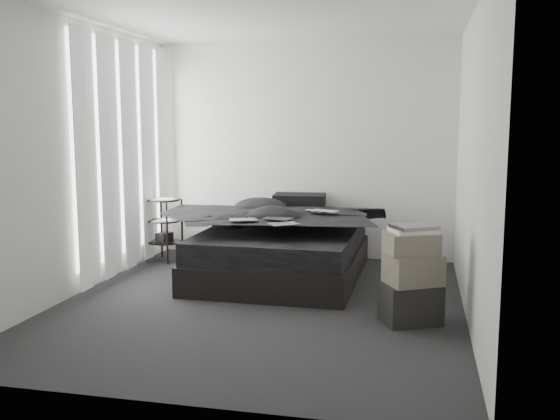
% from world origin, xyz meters
% --- Properties ---
extents(floor, '(3.60, 4.20, 0.01)m').
position_xyz_m(floor, '(0.00, 0.00, 0.00)').
color(floor, '#29292B').
rests_on(floor, ground).
extents(ceiling, '(3.60, 4.20, 0.01)m').
position_xyz_m(ceiling, '(0.00, 0.00, 2.60)').
color(ceiling, white).
rests_on(ceiling, ground).
extents(wall_back, '(3.60, 0.01, 2.60)m').
position_xyz_m(wall_back, '(0.00, 2.10, 1.30)').
color(wall_back, white).
rests_on(wall_back, ground).
extents(wall_front, '(3.60, 0.01, 2.60)m').
position_xyz_m(wall_front, '(0.00, -2.10, 1.30)').
color(wall_front, white).
rests_on(wall_front, ground).
extents(wall_left, '(0.01, 4.20, 2.60)m').
position_xyz_m(wall_left, '(-1.80, 0.00, 1.30)').
color(wall_left, white).
rests_on(wall_left, ground).
extents(wall_right, '(0.01, 4.20, 2.60)m').
position_xyz_m(wall_right, '(1.80, 0.00, 1.30)').
color(wall_right, white).
rests_on(wall_right, ground).
extents(window_left, '(0.02, 2.00, 2.30)m').
position_xyz_m(window_left, '(-1.78, 0.90, 1.35)').
color(window_left, white).
rests_on(window_left, wall_left).
extents(curtain_left, '(0.06, 2.12, 2.48)m').
position_xyz_m(curtain_left, '(-1.73, 0.90, 1.28)').
color(curtain_left, white).
rests_on(curtain_left, wall_left).
extents(bed, '(1.64, 2.15, 0.29)m').
position_xyz_m(bed, '(-0.03, 1.02, 0.14)').
color(bed, black).
rests_on(bed, floor).
extents(mattress, '(1.58, 2.09, 0.23)m').
position_xyz_m(mattress, '(-0.03, 1.02, 0.40)').
color(mattress, black).
rests_on(mattress, bed).
extents(duvet, '(1.60, 1.84, 0.25)m').
position_xyz_m(duvet, '(-0.03, 0.97, 0.64)').
color(duvet, black).
rests_on(duvet, mattress).
extents(pillow_lower, '(0.65, 0.44, 0.14)m').
position_xyz_m(pillow_lower, '(-0.07, 1.85, 0.59)').
color(pillow_lower, black).
rests_on(pillow_lower, mattress).
extents(pillow_upper, '(0.64, 0.47, 0.13)m').
position_xyz_m(pillow_upper, '(0.01, 1.83, 0.73)').
color(pillow_upper, black).
rests_on(pillow_upper, pillow_lower).
extents(laptop, '(0.39, 0.32, 0.03)m').
position_xyz_m(laptop, '(0.37, 1.07, 0.78)').
color(laptop, silver).
rests_on(laptop, duvet).
extents(comic_a, '(0.31, 0.26, 0.01)m').
position_xyz_m(comic_a, '(-0.29, 0.45, 0.77)').
color(comic_a, black).
rests_on(comic_a, duvet).
extents(comic_b, '(0.30, 0.23, 0.01)m').
position_xyz_m(comic_b, '(0.02, 0.61, 0.78)').
color(comic_b, black).
rests_on(comic_b, duvet).
extents(comic_c, '(0.32, 0.30, 0.01)m').
position_xyz_m(comic_c, '(0.15, 0.29, 0.78)').
color(comic_c, black).
rests_on(comic_c, duvet).
extents(side_stand, '(0.48, 0.48, 0.73)m').
position_xyz_m(side_stand, '(-1.56, 1.47, 0.37)').
color(side_stand, black).
rests_on(side_stand, floor).
extents(papers, '(0.29, 0.22, 0.01)m').
position_xyz_m(papers, '(-1.55, 1.45, 0.74)').
color(papers, white).
rests_on(papers, side_stand).
extents(floor_books, '(0.18, 0.24, 0.16)m').
position_xyz_m(floor_books, '(-1.06, 0.98, 0.08)').
color(floor_books, black).
rests_on(floor_books, floor).
extents(box_lower, '(0.55, 0.50, 0.33)m').
position_xyz_m(box_lower, '(1.34, -0.26, 0.16)').
color(box_lower, black).
rests_on(box_lower, floor).
extents(box_mid, '(0.52, 0.49, 0.25)m').
position_xyz_m(box_mid, '(1.35, -0.26, 0.45)').
color(box_mid, '#655F50').
rests_on(box_mid, box_lower).
extents(box_upper, '(0.48, 0.44, 0.17)m').
position_xyz_m(box_upper, '(1.33, -0.26, 0.67)').
color(box_upper, '#655F50').
rests_on(box_upper, box_mid).
extents(art_book_white, '(0.42, 0.39, 0.03)m').
position_xyz_m(art_book_white, '(1.34, -0.26, 0.77)').
color(art_book_white, silver).
rests_on(art_book_white, box_upper).
extents(art_book_snake, '(0.42, 0.39, 0.03)m').
position_xyz_m(art_book_snake, '(1.35, -0.26, 0.80)').
color(art_book_snake, silver).
rests_on(art_book_snake, art_book_white).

